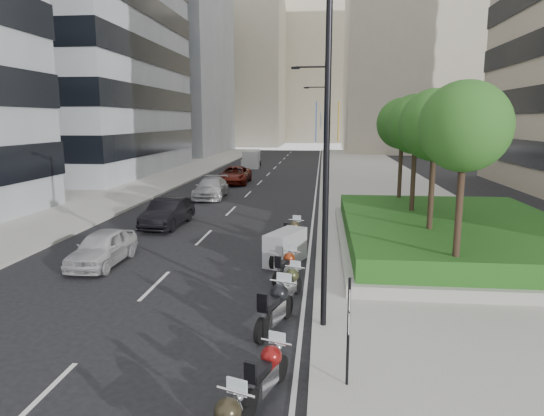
# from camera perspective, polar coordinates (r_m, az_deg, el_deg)

# --- Properties ---
(ground) EXTENTS (160.00, 160.00, 0.00)m
(ground) POSITION_cam_1_polar(r_m,az_deg,el_deg) (13.49, -13.23, -14.71)
(ground) COLOR black
(ground) RESTS_ON ground
(sidewalk_right) EXTENTS (10.00, 100.00, 0.15)m
(sidewalk_right) POSITION_cam_1_polar(r_m,az_deg,el_deg) (42.14, 12.49, 2.50)
(sidewalk_right) COLOR #9E9B93
(sidewalk_right) RESTS_ON ground
(sidewalk_left) EXTENTS (8.00, 100.00, 0.15)m
(sidewalk_left) POSITION_cam_1_polar(r_m,az_deg,el_deg) (44.90, -15.23, 2.85)
(sidewalk_left) COLOR #9E9B93
(sidewalk_left) RESTS_ON ground
(lane_edge) EXTENTS (0.12, 100.00, 0.01)m
(lane_edge) POSITION_cam_1_polar(r_m,az_deg,el_deg) (41.88, 5.26, 2.55)
(lane_edge) COLOR silver
(lane_edge) RESTS_ON ground
(lane_centre) EXTENTS (0.12, 100.00, 0.01)m
(lane_centre) POSITION_cam_1_polar(r_m,az_deg,el_deg) (42.27, -1.81, 2.66)
(lane_centre) COLOR silver
(lane_centre) RESTS_ON ground
(building_grey_far) EXTENTS (22.00, 26.00, 30.00)m
(building_grey_far) POSITION_cam_1_polar(r_m,az_deg,el_deg) (86.75, -13.56, 16.25)
(building_grey_far) COLOR gray
(building_grey_far) RESTS_ON ground
(building_cream_right) EXTENTS (28.00, 24.00, 36.00)m
(building_cream_right) POSITION_cam_1_polar(r_m,az_deg,el_deg) (94.03, 17.70, 17.42)
(building_cream_right) COLOR #B7AD93
(building_cream_right) RESTS_ON ground
(building_cream_left) EXTENTS (26.00, 24.00, 34.00)m
(building_cream_left) POSITION_cam_1_polar(r_m,az_deg,el_deg) (114.25, -5.44, 16.00)
(building_cream_left) COLOR #B7AD93
(building_cream_left) RESTS_ON ground
(building_cream_centre) EXTENTS (30.00, 24.00, 38.00)m
(building_cream_centre) POSITION_cam_1_polar(r_m,az_deg,el_deg) (132.19, 5.23, 16.10)
(building_cream_centre) COLOR #B7AD93
(building_cream_centre) RESTS_ON ground
(planter) EXTENTS (10.00, 14.00, 0.40)m
(planter) POSITION_cam_1_polar(r_m,az_deg,el_deg) (22.89, 20.52, -3.72)
(planter) COLOR #9B9991
(planter) RESTS_ON sidewalk_right
(hedge) EXTENTS (9.40, 13.40, 0.80)m
(hedge) POSITION_cam_1_polar(r_m,az_deg,el_deg) (22.75, 20.62, -2.25)
(hedge) COLOR #245117
(hedge) RESTS_ON planter
(tree_0) EXTENTS (2.80, 2.80, 6.30)m
(tree_0) POSITION_cam_1_polar(r_m,az_deg,el_deg) (16.08, 21.74, 8.82)
(tree_0) COLOR #332319
(tree_0) RESTS_ON planter
(tree_1) EXTENTS (2.80, 2.80, 6.30)m
(tree_1) POSITION_cam_1_polar(r_m,az_deg,el_deg) (19.97, 18.66, 9.17)
(tree_1) COLOR #332319
(tree_1) RESTS_ON planter
(tree_2) EXTENTS (2.80, 2.80, 6.30)m
(tree_2) POSITION_cam_1_polar(r_m,az_deg,el_deg) (23.89, 16.58, 9.38)
(tree_2) COLOR #332319
(tree_2) RESTS_ON planter
(tree_3) EXTENTS (2.80, 2.80, 6.30)m
(tree_3) POSITION_cam_1_polar(r_m,az_deg,el_deg) (27.83, 15.09, 9.53)
(tree_3) COLOR #332319
(tree_3) RESTS_ON planter
(lamp_post_0) EXTENTS (2.34, 0.45, 9.00)m
(lamp_post_0) POSITION_cam_1_polar(r_m,az_deg,el_deg) (12.51, 5.74, 7.62)
(lamp_post_0) COLOR black
(lamp_post_0) RESTS_ON ground
(lamp_post_1) EXTENTS (2.34, 0.45, 9.00)m
(lamp_post_1) POSITION_cam_1_polar(r_m,az_deg,el_deg) (29.50, 5.95, 9.15)
(lamp_post_1) COLOR black
(lamp_post_1) RESTS_ON ground
(lamp_post_2) EXTENTS (2.34, 0.45, 9.00)m
(lamp_post_2) POSITION_cam_1_polar(r_m,az_deg,el_deg) (47.50, 6.01, 9.58)
(lamp_post_2) COLOR black
(lamp_post_2) RESTS_ON ground
(parking_sign) EXTENTS (0.06, 0.32, 2.50)m
(parking_sign) POSITION_cam_1_polar(r_m,az_deg,el_deg) (10.40, 8.99, -13.57)
(parking_sign) COLOR black
(parking_sign) RESTS_ON ground
(motorcycle_1) EXTENTS (0.89, 2.01, 1.04)m
(motorcycle_1) POSITION_cam_1_polar(r_m,az_deg,el_deg) (10.46, -0.64, -18.78)
(motorcycle_1) COLOR black
(motorcycle_1) RESTS_ON ground
(motorcycle_2) EXTENTS (1.01, 2.35, 1.21)m
(motorcycle_2) POSITION_cam_1_polar(r_m,az_deg,el_deg) (13.42, 0.41, -11.55)
(motorcycle_2) COLOR black
(motorcycle_2) RESTS_ON ground
(motorcycle_3) EXTENTS (0.86, 1.95, 1.00)m
(motorcycle_3) POSITION_cam_1_polar(r_m,az_deg,el_deg) (15.44, 2.05, -9.00)
(motorcycle_3) COLOR black
(motorcycle_3) RESTS_ON ground
(motorcycle_4) EXTENTS (0.90, 1.88, 0.98)m
(motorcycle_4) POSITION_cam_1_polar(r_m,az_deg,el_deg) (17.32, 1.71, -6.87)
(motorcycle_4) COLOR black
(motorcycle_4) RESTS_ON ground
(motorcycle_5) EXTENTS (1.66, 2.35, 1.32)m
(motorcycle_5) POSITION_cam_1_polar(r_m,az_deg,el_deg) (19.26, 1.58, -4.68)
(motorcycle_5) COLOR black
(motorcycle_5) RESTS_ON ground
(motorcycle_6) EXTENTS (0.89, 2.14, 1.09)m
(motorcycle_6) POSITION_cam_1_polar(r_m,az_deg,el_deg) (22.12, 2.44, -2.90)
(motorcycle_6) COLOR black
(motorcycle_6) RESTS_ON ground
(car_a) EXTENTS (1.64, 4.02, 1.37)m
(car_a) POSITION_cam_1_polar(r_m,az_deg,el_deg) (20.29, -19.34, -4.42)
(car_a) COLOR #B8B8BA
(car_a) RESTS_ON ground
(car_b) EXTENTS (1.82, 4.62, 1.50)m
(car_b) POSITION_cam_1_polar(r_m,az_deg,el_deg) (26.50, -12.18, -0.55)
(car_b) COLOR black
(car_b) RESTS_ON ground
(car_c) EXTENTS (2.29, 5.17, 1.48)m
(car_c) POSITION_cam_1_polar(r_m,az_deg,el_deg) (35.71, -7.19, 2.36)
(car_c) COLOR #B2B2B4
(car_c) RESTS_ON ground
(car_d) EXTENTS (2.69, 5.59, 1.53)m
(car_d) POSITION_cam_1_polar(r_m,az_deg,el_deg) (43.64, -4.43, 3.89)
(car_d) COLOR #5A130A
(car_d) RESTS_ON ground
(delivery_van) EXTENTS (2.20, 4.98, 2.04)m
(delivery_van) POSITION_cam_1_polar(r_m,az_deg,el_deg) (58.38, -2.45, 5.72)
(delivery_van) COLOR #B8B8BA
(delivery_van) RESTS_ON ground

